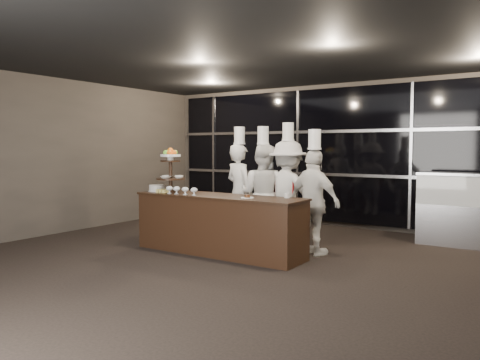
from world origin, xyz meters
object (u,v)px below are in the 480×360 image
Objects in this scene: display_stand at (171,167)px; chef_b at (263,193)px; chef_a at (239,191)px; chef_d at (314,201)px; chef_c at (288,193)px; buffet_counter at (219,224)px; layer_cake at (157,188)px; display_case at (458,205)px.

chef_b is at bearing 40.53° from display_stand.
chef_a is 1.05× the size of chef_d.
buffet_counter is at bearing -117.09° from chef_c.
chef_b is 1.13m from chef_d.
layer_cake is at bearing -146.96° from chef_c.
buffet_counter is 1.46× the size of chef_d.
layer_cake is at bearing -143.87° from chef_b.
buffet_counter is 3.81× the size of display_stand.
display_stand is at bearing -123.86° from chef_a.
display_case is at bearing 33.12° from layer_cake.
layer_cake is 1.82m from chef_b.
chef_c reaches higher than layer_cake.
chef_d is (2.28, 0.73, -0.50)m from display_stand.
display_stand is 0.37× the size of chef_a.
display_case reaches higher than buffet_counter.
chef_d is at bearing 29.70° from buffet_counter.
display_stand is 1.64m from chef_b.
display_case is 2.67m from chef_d.
chef_b is at bearing 79.30° from buffet_counter.
chef_a is at bearing 178.08° from chef_b.
chef_a is 0.50m from chef_b.
display_case is at bearing 49.28° from chef_d.
chef_b reaches higher than layer_cake.
chef_d is at bearing -32.27° from chef_c.
layer_cake is 0.14× the size of chef_c.
display_stand is 2.03m from chef_c.
chef_c is at bearing -146.82° from display_case.
display_stand reaches higher than buffet_counter.
chef_a is at bearing 48.29° from layer_cake.
display_case is 3.32m from chef_b.
chef_d is at bearing 17.01° from layer_cake.
layer_cake is at bearing -169.65° from display_stand.
chef_c is (1.60, 1.17, -0.44)m from display_stand.
layer_cake is (-1.27, -0.05, 0.51)m from buffet_counter.
display_stand is at bearing -143.86° from chef_c.
buffet_counter is 1.37m from layer_cake.
buffet_counter is at bearing -150.30° from chef_d.
display_case is (4.30, 2.80, -0.29)m from layer_cake.
display_case is at bearing 33.18° from chef_c.
buffet_counter is at bearing -137.68° from display_case.
chef_c is (-2.43, -1.59, 0.21)m from display_case.
buffet_counter is 9.47× the size of layer_cake.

